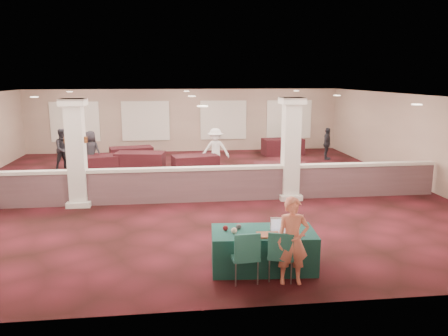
{
  "coord_description": "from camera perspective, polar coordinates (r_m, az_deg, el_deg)",
  "views": [
    {
      "loc": [
        -0.68,
        -14.63,
        3.82
      ],
      "look_at": [
        0.84,
        -2.0,
        1.15
      ],
      "focal_mm": 35.0,
      "sensor_mm": 36.0,
      "label": 1
    }
  ],
  "objects": [
    {
      "name": "near_table",
      "position": [
        9.0,
        5.13,
        -10.57
      ],
      "size": [
        2.14,
        1.18,
        0.79
      ],
      "primitive_type": "cube",
      "rotation": [
        0.0,
        0.0,
        -0.08
      ],
      "color": "#0E3532",
      "rests_on": "ground"
    },
    {
      "name": "scissors",
      "position": [
        8.7,
        10.12,
        -8.68
      ],
      "size": [
        0.13,
        0.04,
        0.01
      ],
      "primitive_type": "cube",
      "rotation": [
        0.0,
        0.0,
        -0.08
      ],
      "color": "red",
      "rests_on": "near_table"
    },
    {
      "name": "column_right",
      "position": [
        13.81,
        8.71,
        2.62
      ],
      "size": [
        0.72,
        0.72,
        3.2
      ],
      "color": "silver",
      "rests_on": "ground"
    },
    {
      "name": "woman",
      "position": [
        8.3,
        8.93,
        -9.4
      ],
      "size": [
        0.64,
        0.46,
        1.67
      ],
      "primitive_type": "imported",
      "rotation": [
        0.0,
        0.0,
        -0.1
      ],
      "color": "#D7775D",
      "rests_on": "ground"
    },
    {
      "name": "laptop_base",
      "position": [
        8.85,
        7.34,
        -8.2
      ],
      "size": [
        0.38,
        0.28,
        0.02
      ],
      "primitive_type": "cube",
      "rotation": [
        0.0,
        0.0,
        -0.08
      ],
      "color": "silver",
      "rests_on": "near_table"
    },
    {
      "name": "far_table_front_left",
      "position": [
        18.23,
        -16.47,
        0.4
      ],
      "size": [
        1.9,
        1.27,
        0.71
      ],
      "primitive_type": "cube",
      "rotation": [
        0.0,
        0.0,
        0.25
      ],
      "color": "black",
      "rests_on": "ground"
    },
    {
      "name": "laptop_screen",
      "position": [
        8.93,
        7.22,
        -7.14
      ],
      "size": [
        0.36,
        0.04,
        0.24
      ],
      "primitive_type": "cube",
      "rotation": [
        0.0,
        0.0,
        -0.08
      ],
      "color": "silver",
      "rests_on": "near_table"
    },
    {
      "name": "attendee_d",
      "position": [
        18.67,
        -17.0,
        2.13
      ],
      "size": [
        0.92,
        0.67,
        1.67
      ],
      "primitive_type": "imported",
      "rotation": [
        0.0,
        0.0,
        2.84
      ],
      "color": "black",
      "rests_on": "ground"
    },
    {
      "name": "far_table_front_right",
      "position": [
        15.79,
        7.36,
        -0.81
      ],
      "size": [
        2.04,
        1.26,
        0.77
      ],
      "primitive_type": "cube",
      "rotation": [
        0.0,
        0.0,
        -0.17
      ],
      "color": "black",
      "rests_on": "ground"
    },
    {
      "name": "far_table_back_right",
      "position": [
        21.96,
        7.67,
        2.79
      ],
      "size": [
        2.05,
        1.15,
        0.8
      ],
      "primitive_type": "cube",
      "rotation": [
        0.0,
        0.0,
        0.09
      ],
      "color": "black",
      "rests_on": "ground"
    },
    {
      "name": "screen_glow",
      "position": [
        8.92,
        7.23,
        -7.26
      ],
      "size": [
        0.33,
        0.03,
        0.21
      ],
      "primitive_type": "cube",
      "rotation": [
        0.0,
        0.0,
        -0.08
      ],
      "color": "#AEB8D1",
      "rests_on": "near_table"
    },
    {
      "name": "yarn_cream",
      "position": [
        8.68,
        1.33,
        -8.17
      ],
      "size": [
        0.12,
        0.12,
        0.12
      ],
      "primitive_type": "sphere",
      "color": "#F2DDC7",
      "rests_on": "near_table"
    },
    {
      "name": "attendee_b",
      "position": [
        17.96,
        -1.11,
        2.42
      ],
      "size": [
        1.21,
        0.75,
        1.75
      ],
      "primitive_type": "imported",
      "rotation": [
        0.0,
        0.0,
        -0.23
      ],
      "color": "silver",
      "rests_on": "ground"
    },
    {
      "name": "far_table_back_left",
      "position": [
        19.93,
        -11.98,
        1.63
      ],
      "size": [
        2.01,
        1.33,
        0.75
      ],
      "primitive_type": "cube",
      "rotation": [
        0.0,
        0.0,
        0.24
      ],
      "color": "black",
      "rests_on": "ground"
    },
    {
      "name": "attendee_c",
      "position": [
        20.95,
        13.31,
        3.11
      ],
      "size": [
        0.79,
        0.98,
        1.5
      ],
      "primitive_type": "imported",
      "rotation": [
        0.0,
        0.0,
        1.08
      ],
      "color": "black",
      "rests_on": "ground"
    },
    {
      "name": "conf_chair_side",
      "position": [
        8.3,
        2.85,
        -11.0
      ],
      "size": [
        0.54,
        0.54,
        1.02
      ],
      "rotation": [
        0.0,
        0.0,
        0.05
      ],
      "color": "#226357",
      "rests_on": "ground"
    },
    {
      "name": "column_left",
      "position": [
        13.61,
        -18.72,
        1.98
      ],
      "size": [
        0.72,
        0.72,
        3.2
      ],
      "color": "silver",
      "rests_on": "ground"
    },
    {
      "name": "wall_back",
      "position": [
        22.75,
        -5.12,
        6.21
      ],
      "size": [
        16.0,
        0.04,
        3.2
      ],
      "primitive_type": "cube",
      "color": "#896D5F",
      "rests_on": "ground"
    },
    {
      "name": "yarn_red",
      "position": [
        8.82,
        0.19,
        -7.86
      ],
      "size": [
        0.11,
        0.11,
        0.11
      ],
      "primitive_type": "sphere",
      "color": "#5D1215",
      "rests_on": "near_table"
    },
    {
      "name": "sconce_left",
      "position": [
        13.62,
        -19.97,
        3.45
      ],
      "size": [
        0.12,
        0.12,
        0.18
      ],
      "color": "brown",
      "rests_on": "column_left"
    },
    {
      "name": "far_table_back_center",
      "position": [
        18.21,
        -10.87,
        0.8
      ],
      "size": [
        2.09,
        1.28,
        0.79
      ],
      "primitive_type": "cube",
      "rotation": [
        0.0,
        0.0,
        -0.16
      ],
      "color": "black",
      "rests_on": "ground"
    },
    {
      "name": "sconce_right",
      "position": [
        13.5,
        -17.65,
        3.54
      ],
      "size": [
        0.12,
        0.12,
        0.18
      ],
      "color": "brown",
      "rests_on": "column_left"
    },
    {
      "name": "attendee_a",
      "position": [
        19.4,
        -20.19,
        2.32
      ],
      "size": [
        0.93,
        0.85,
        1.71
      ],
      "primitive_type": "imported",
      "rotation": [
        0.0,
        0.0,
        0.62
      ],
      "color": "black",
      "rests_on": "ground"
    },
    {
      "name": "ground",
      "position": [
        15.14,
        -4.05,
        -2.8
      ],
      "size": [
        16.0,
        16.0,
        0.0
      ],
      "primitive_type": "plane",
      "color": "#411017",
      "rests_on": "ground"
    },
    {
      "name": "wall_right",
      "position": [
        17.16,
        23.67,
        3.42
      ],
      "size": [
        0.04,
        16.0,
        3.2
      ],
      "primitive_type": "cube",
      "color": "#896D5F",
      "rests_on": "ground"
    },
    {
      "name": "yarn_grey",
      "position": [
        8.91,
        1.93,
        -7.65
      ],
      "size": [
        0.11,
        0.11,
        0.11
      ],
      "primitive_type": "sphere",
      "color": "#4D4D52",
      "rests_on": "near_table"
    },
    {
      "name": "conf_chair_main",
      "position": [
        8.45,
        7.47,
        -10.77
      ],
      "size": [
        0.63,
        0.63,
        1.0
      ],
      "rotation": [
        0.0,
        0.0,
        -0.33
      ],
      "color": "#226357",
      "rests_on": "ground"
    },
    {
      "name": "ceiling",
      "position": [
        14.66,
        -4.23,
        9.39
      ],
      "size": [
        16.0,
        16.0,
        0.02
      ],
      "primitive_type": "cube",
      "color": "white",
      "rests_on": "wall_back"
    },
    {
      "name": "far_table_front_center",
      "position": [
        17.61,
        -3.76,
        0.5
      ],
      "size": [
        1.94,
        1.27,
        0.73
      ],
      "primitive_type": "cube",
      "rotation": [
        0.0,
        0.0,
        0.22
      ],
      "color": "black",
      "rests_on": "ground"
    },
    {
      "name": "partition_wall",
      "position": [
        13.55,
        -3.76,
        -2.07
      ],
      "size": [
        15.6,
        0.28,
        1.1
      ],
      "color": "#55393E",
      "rests_on": "ground"
    },
    {
      "name": "knitting",
      "position": [
        8.61,
        5.78,
        -8.71
      ],
      "size": [
        0.46,
        0.36,
        0.03
      ],
      "primitive_type": "cube",
      "rotation": [
        0.0,
        0.0,
        -0.08
      ],
      "color": "#D35721",
      "rests_on": "near_table"
    },
    {
      "name": "wall_front",
      "position": [
        7.03,
        -0.94,
        -6.59
      ],
      "size": [
        16.0,
        0.04,
        3.2
      ],
      "primitive_type": "cube",
      "color": "#896D5F",
      "rests_on": "ground"
    }
  ]
}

